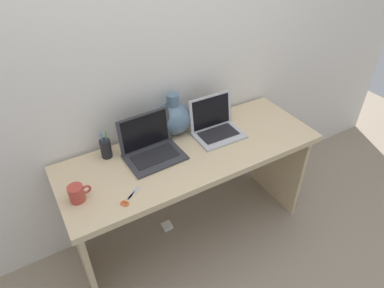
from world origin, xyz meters
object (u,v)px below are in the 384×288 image
laptop_right (215,124)px  power_brick (167,226)px  green_vase (173,117)px  pen_cup (106,148)px  laptop_left (150,145)px  coffee_mug (77,193)px  scissors (128,200)px

laptop_right → power_brick: bearing=175.6°
green_vase → power_brick: size_ratio=3.92×
pen_cup → laptop_right: bearing=-9.3°
laptop_left → coffee_mug: laptop_left is taller
laptop_right → green_vase: green_vase is taller
laptop_left → power_brick: (0.08, 0.02, -0.81)m
green_vase → laptop_right: bearing=-31.7°
laptop_right → scissors: (-0.71, -0.28, -0.06)m
laptop_right → coffee_mug: (-0.93, -0.15, -0.02)m
laptop_left → laptop_right: laptop_left is taller
scissors → laptop_right: bearing=21.5°
scissors → power_brick: 0.88m
laptop_left → pen_cup: size_ratio=1.78×
coffee_mug → scissors: coffee_mug is taller
power_brick → pen_cup: bearing=165.3°
coffee_mug → scissors: (0.22, -0.13, -0.04)m
green_vase → coffee_mug: 0.76m
laptop_right → coffee_mug: 0.94m
laptop_right → power_brick: 0.89m
coffee_mug → pen_cup: (0.24, 0.26, 0.02)m
coffee_mug → power_brick: coffee_mug is taller
laptop_left → scissors: size_ratio=2.54×
coffee_mug → power_brick: 0.98m
green_vase → coffee_mug: (-0.70, -0.29, -0.06)m
pen_cup → scissors: (-0.03, -0.39, -0.06)m
pen_cup → power_brick: bearing=-14.7°
laptop_left → coffee_mug: bearing=-161.9°
laptop_right → laptop_left: bearing=179.4°
power_brick → coffee_mug: bearing=-162.1°
pen_cup → coffee_mug: bearing=-132.7°
laptop_left → pen_cup: laptop_left is taller
green_vase → coffee_mug: bearing=-157.6°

